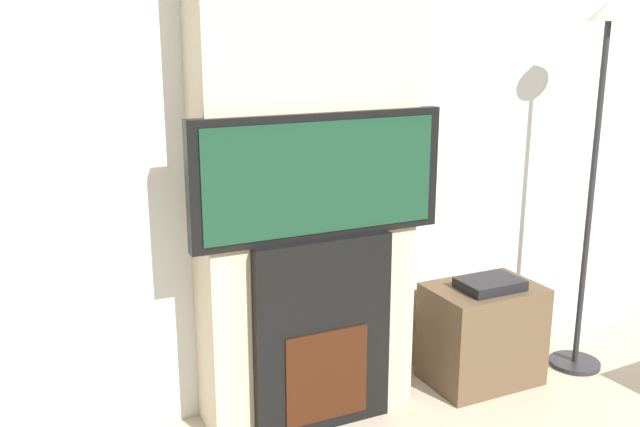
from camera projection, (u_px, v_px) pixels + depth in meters
wall_back at (289, 115)px, 3.16m from camera, size 6.00×0.06×2.70m
chimney_breast at (305, 120)px, 3.01m from camera, size 0.96×0.29×2.70m
fireplace at (320, 334)px, 3.11m from camera, size 0.63×0.15×0.87m
television at (320, 177)px, 2.93m from camera, size 1.12×0.07×0.53m
floor_lamp at (597, 139)px, 3.46m from camera, size 0.26×0.26×1.86m
media_stand at (482, 332)px, 3.54m from camera, size 0.54×0.38×0.55m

